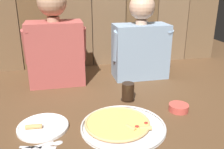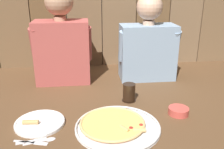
{
  "view_description": "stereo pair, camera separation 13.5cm",
  "coord_description": "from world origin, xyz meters",
  "px_view_note": "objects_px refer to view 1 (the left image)",
  "views": [
    {
      "loc": [
        -0.27,
        -1.14,
        0.65
      ],
      "look_at": [
        0.0,
        0.1,
        0.18
      ],
      "focal_mm": 39.86,
      "sensor_mm": 36.0,
      "label": 1
    },
    {
      "loc": [
        -0.14,
        -1.16,
        0.65
      ],
      "look_at": [
        0.0,
        0.1,
        0.18
      ],
      "focal_mm": 39.86,
      "sensor_mm": 36.0,
      "label": 2
    }
  ],
  "objects_px": {
    "dinner_plate": "(43,127)",
    "dipping_bowl": "(179,107)",
    "diner_left": "(55,41)",
    "diner_right": "(141,41)",
    "pizza_tray": "(121,125)",
    "drinking_glass": "(128,92)"
  },
  "relations": [
    {
      "from": "pizza_tray",
      "to": "diner_right",
      "type": "relative_size",
      "value": 0.69
    },
    {
      "from": "drinking_glass",
      "to": "diner_right",
      "type": "relative_size",
      "value": 0.18
    },
    {
      "from": "diner_left",
      "to": "pizza_tray",
      "type": "bearing_deg",
      "value": -65.74
    },
    {
      "from": "pizza_tray",
      "to": "dinner_plate",
      "type": "height_order",
      "value": "dinner_plate"
    },
    {
      "from": "dipping_bowl",
      "to": "diner_left",
      "type": "relative_size",
      "value": 0.17
    },
    {
      "from": "pizza_tray",
      "to": "dipping_bowl",
      "type": "bearing_deg",
      "value": 14.21
    },
    {
      "from": "dinner_plate",
      "to": "dipping_bowl",
      "type": "distance_m",
      "value": 0.71
    },
    {
      "from": "diner_right",
      "to": "pizza_tray",
      "type": "bearing_deg",
      "value": -115.44
    },
    {
      "from": "diner_right",
      "to": "dipping_bowl",
      "type": "bearing_deg",
      "value": -85.7
    },
    {
      "from": "dinner_plate",
      "to": "diner_left",
      "type": "height_order",
      "value": "diner_left"
    },
    {
      "from": "dinner_plate",
      "to": "dipping_bowl",
      "type": "xyz_separation_m",
      "value": [
        0.71,
        0.02,
        0.01
      ]
    },
    {
      "from": "pizza_tray",
      "to": "drinking_glass",
      "type": "distance_m",
      "value": 0.3
    },
    {
      "from": "dipping_bowl",
      "to": "pizza_tray",
      "type": "bearing_deg",
      "value": -165.79
    },
    {
      "from": "pizza_tray",
      "to": "diner_right",
      "type": "height_order",
      "value": "diner_right"
    },
    {
      "from": "drinking_glass",
      "to": "diner_left",
      "type": "relative_size",
      "value": 0.16
    },
    {
      "from": "dinner_plate",
      "to": "dipping_bowl",
      "type": "relative_size",
      "value": 2.28
    },
    {
      "from": "dinner_plate",
      "to": "dipping_bowl",
      "type": "height_order",
      "value": "dipping_bowl"
    },
    {
      "from": "dipping_bowl",
      "to": "drinking_glass",
      "type": "bearing_deg",
      "value": 140.84
    },
    {
      "from": "drinking_glass",
      "to": "diner_left",
      "type": "bearing_deg",
      "value": 137.91
    },
    {
      "from": "dinner_plate",
      "to": "diner_right",
      "type": "xyz_separation_m",
      "value": [
        0.67,
        0.57,
        0.26
      ]
    },
    {
      "from": "dinner_plate",
      "to": "diner_right",
      "type": "bearing_deg",
      "value": 40.48
    },
    {
      "from": "diner_left",
      "to": "dinner_plate",
      "type": "bearing_deg",
      "value": -98.05
    }
  ]
}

